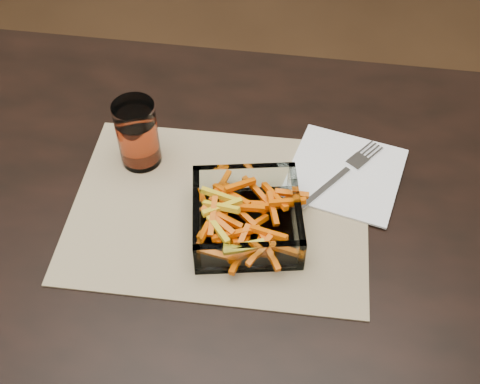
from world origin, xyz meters
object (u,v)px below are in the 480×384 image
dining_table (215,268)px  tumbler (138,136)px  fork (344,172)px  glass_bowl (247,219)px

dining_table → tumbler: bearing=136.5°
tumbler → fork: tumbler is taller
glass_bowl → fork: 0.19m
dining_table → tumbler: size_ratio=13.90×
tumbler → dining_table: bearing=-43.5°
glass_bowl → tumbler: bearing=148.3°
glass_bowl → tumbler: 0.22m
dining_table → tumbler: (-0.14, 0.13, 0.14)m
glass_bowl → tumbler: (-0.19, 0.12, 0.03)m
glass_bowl → fork: glass_bowl is taller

